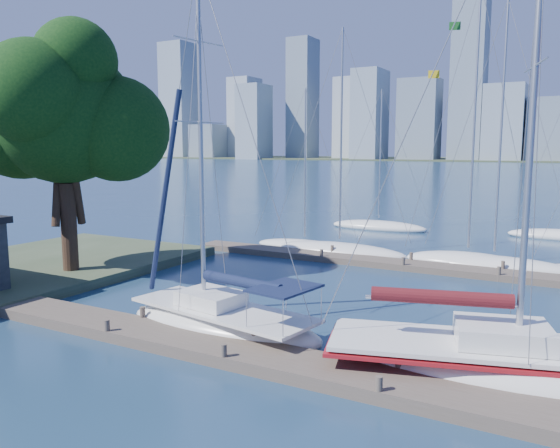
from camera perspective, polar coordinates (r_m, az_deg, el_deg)
The scene contains 11 objects.
ground at distance 18.34m, azimuth -4.23°, elevation -13.90°, with size 700.00×700.00×0.00m, color #18364E.
near_dock at distance 18.27m, azimuth -4.23°, elevation -13.32°, with size 26.00×2.00×0.40m, color brown.
far_dock at distance 31.82m, azimuth 14.88°, elevation -4.37°, with size 30.00×1.80×0.36m, color brown.
tree at distance 30.01m, azimuth -21.74°, elevation 11.01°, with size 9.76×8.91×12.95m.
sailboat_navy at distance 20.44m, azimuth -6.09°, elevation -8.27°, with size 8.47×3.97×13.88m.
sailboat_maroon at distance 17.51m, azimuth 20.11°, elevation -11.20°, with size 9.84×5.48×16.20m.
bg_boat_0 at distance 37.11m, azimuth 2.59°, elevation -2.32°, with size 7.41×3.21×10.98m.
bg_boat_1 at distance 35.32m, azimuth 6.23°, elevation -2.78°, with size 9.23×4.20×14.48m.
bg_boat_2 at distance 33.55m, azimuth 19.03°, elevation -3.67°, with size 7.50×3.77×16.07m.
bg_boat_3 at distance 33.17m, azimuth 21.44°, elevation -3.98°, with size 9.03×4.67×15.04m.
bg_boat_6 at distance 46.86m, azimuth 10.26°, elevation -0.25°, with size 8.50×3.51×11.96m.
Camera 1 is at (9.32, -14.25, 6.81)m, focal length 35.00 mm.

